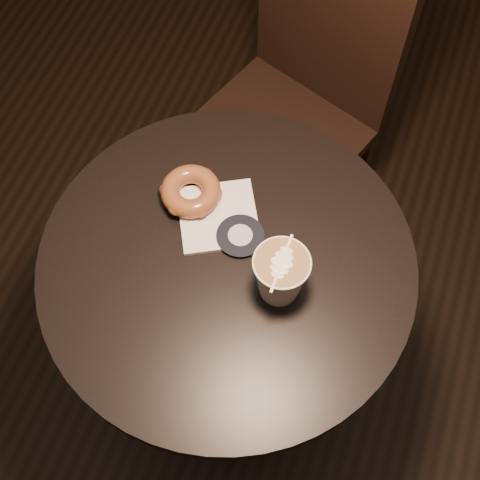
# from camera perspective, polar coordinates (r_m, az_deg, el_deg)

# --- Properties ---
(cafe_table) EXTENTS (0.70, 0.70, 0.75)m
(cafe_table) POSITION_cam_1_polar(r_m,az_deg,el_deg) (1.41, -0.99, -5.31)
(cafe_table) COLOR black
(cafe_table) RESTS_ON ground
(chair) EXTENTS (0.51, 0.51, 1.01)m
(chair) POSITION_cam_1_polar(r_m,az_deg,el_deg) (1.71, 5.32, 13.02)
(chair) COLOR black
(chair) RESTS_ON ground
(pastry_bag) EXTENTS (0.20, 0.20, 0.01)m
(pastry_bag) POSITION_cam_1_polar(r_m,az_deg,el_deg) (1.26, -1.88, 2.05)
(pastry_bag) COLOR white
(pastry_bag) RESTS_ON cafe_table
(doughnut) EXTENTS (0.12, 0.12, 0.04)m
(doughnut) POSITION_cam_1_polar(r_m,az_deg,el_deg) (1.27, -4.22, 4.18)
(doughnut) COLOR brown
(doughnut) RESTS_ON pastry_bag
(latte_cup) EXTENTS (0.10, 0.10, 0.11)m
(latte_cup) POSITION_cam_1_polar(r_m,az_deg,el_deg) (1.15, 3.46, -3.09)
(latte_cup) COLOR white
(latte_cup) RESTS_ON cafe_table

